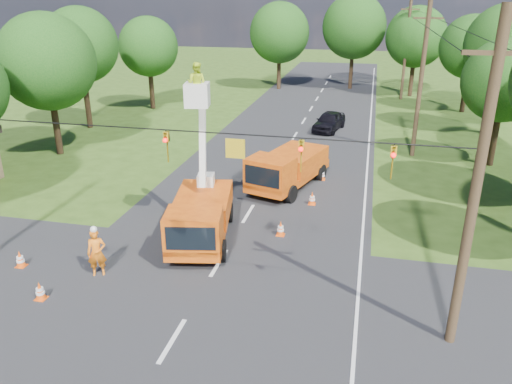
% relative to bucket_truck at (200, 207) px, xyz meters
% --- Properties ---
extents(ground, '(140.00, 140.00, 0.00)m').
position_rel_bucket_truck_xyz_m(ground, '(1.32, 13.21, -1.62)').
color(ground, '#314B16').
rests_on(ground, ground).
extents(road_main, '(12.00, 100.00, 0.06)m').
position_rel_bucket_truck_xyz_m(road_main, '(1.32, 13.21, -1.62)').
color(road_main, black).
rests_on(road_main, ground).
extents(road_cross, '(56.00, 10.00, 0.07)m').
position_rel_bucket_truck_xyz_m(road_cross, '(1.32, -4.79, -1.62)').
color(road_cross, black).
rests_on(road_cross, ground).
extents(edge_line, '(0.12, 90.00, 0.02)m').
position_rel_bucket_truck_xyz_m(edge_line, '(6.92, 13.21, -1.62)').
color(edge_line, silver).
rests_on(edge_line, ground).
extents(bucket_truck, '(3.35, 6.35, 7.68)m').
position_rel_bucket_truck_xyz_m(bucket_truck, '(0.00, 0.00, 0.00)').
color(bucket_truck, orange).
rests_on(bucket_truck, ground).
extents(second_truck, '(3.99, 6.61, 2.33)m').
position_rel_bucket_truck_xyz_m(second_truck, '(2.58, 7.15, -0.40)').
color(second_truck, orange).
rests_on(second_truck, ground).
extents(ground_worker, '(0.84, 0.73, 1.95)m').
position_rel_bucket_truck_xyz_m(ground_worker, '(-2.95, -3.66, -0.64)').
color(ground_worker, orange).
rests_on(ground_worker, ground).
extents(distant_car, '(2.66, 4.67, 1.50)m').
position_rel_bucket_truck_xyz_m(distant_car, '(3.70, 20.62, -0.87)').
color(distant_car, black).
rests_on(distant_car, ground).
extents(traffic_cone_2, '(0.38, 0.38, 0.71)m').
position_rel_bucket_truck_xyz_m(traffic_cone_2, '(3.31, 1.27, -1.26)').
color(traffic_cone_2, '#F3510C').
rests_on(traffic_cone_2, ground).
extents(traffic_cone_3, '(0.38, 0.38, 0.71)m').
position_rel_bucket_truck_xyz_m(traffic_cone_3, '(4.25, 5.15, -1.26)').
color(traffic_cone_3, '#F3510C').
rests_on(traffic_cone_3, ground).
extents(traffic_cone_4, '(0.38, 0.38, 0.71)m').
position_rel_bucket_truck_xyz_m(traffic_cone_4, '(-4.12, -5.65, -1.26)').
color(traffic_cone_4, '#F3510C').
rests_on(traffic_cone_4, ground).
extents(traffic_cone_5, '(0.38, 0.38, 0.71)m').
position_rel_bucket_truck_xyz_m(traffic_cone_5, '(-6.30, -3.81, -1.26)').
color(traffic_cone_5, '#F3510C').
rests_on(traffic_cone_5, ground).
extents(traffic_cone_6, '(0.38, 0.38, 0.71)m').
position_rel_bucket_truck_xyz_m(traffic_cone_6, '(4.38, 8.96, -1.26)').
color(traffic_cone_6, '#F3510C').
rests_on(traffic_cone_6, ground).
extents(pole_right_near, '(1.80, 0.30, 10.00)m').
position_rel_bucket_truck_xyz_m(pole_right_near, '(9.82, -4.79, 3.49)').
color(pole_right_near, '#4C3823').
rests_on(pole_right_near, ground).
extents(pole_right_mid, '(1.80, 0.30, 10.00)m').
position_rel_bucket_truck_xyz_m(pole_right_mid, '(9.82, 15.21, 3.49)').
color(pole_right_mid, '#4C3823').
rests_on(pole_right_mid, ground).
extents(pole_right_far, '(1.80, 0.30, 10.00)m').
position_rel_bucket_truck_xyz_m(pole_right_far, '(9.82, 35.21, 3.49)').
color(pole_right_far, '#4C3823').
rests_on(pole_right_far, ground).
extents(signal_span, '(18.00, 0.29, 1.07)m').
position_rel_bucket_truck_xyz_m(signal_span, '(3.55, -4.79, 4.26)').
color(signal_span, black).
rests_on(signal_span, ground).
extents(tree_left_d, '(6.20, 6.20, 9.24)m').
position_rel_bucket_truck_xyz_m(tree_left_d, '(-13.68, 10.21, 4.51)').
color(tree_left_d, '#382616').
rests_on(tree_left_d, ground).
extents(tree_left_e, '(5.80, 5.80, 9.41)m').
position_rel_bucket_truck_xyz_m(tree_left_e, '(-15.48, 17.21, 4.88)').
color(tree_left_e, '#382616').
rests_on(tree_left_e, ground).
extents(tree_left_f, '(5.40, 5.40, 8.40)m').
position_rel_bucket_truck_xyz_m(tree_left_f, '(-13.48, 25.21, 4.07)').
color(tree_left_f, '#382616').
rests_on(tree_left_f, ground).
extents(tree_right_c, '(5.00, 5.00, 7.83)m').
position_rel_bucket_truck_xyz_m(tree_right_c, '(14.52, 14.21, 3.70)').
color(tree_right_c, '#382616').
rests_on(tree_right_c, ground).
extents(tree_right_d, '(6.00, 6.00, 9.70)m').
position_rel_bucket_truck_xyz_m(tree_right_d, '(16.12, 22.21, 5.06)').
color(tree_right_d, '#382616').
rests_on(tree_right_d, ground).
extents(tree_right_e, '(5.60, 5.60, 8.63)m').
position_rel_bucket_truck_xyz_m(tree_right_e, '(15.12, 30.21, 4.20)').
color(tree_right_e, '#382616').
rests_on(tree_right_e, ground).
extents(tree_far_a, '(6.60, 6.60, 9.50)m').
position_rel_bucket_truck_xyz_m(tree_far_a, '(-3.68, 38.21, 4.57)').
color(tree_far_a, '#382616').
rests_on(tree_far_a, ground).
extents(tree_far_b, '(7.00, 7.00, 10.32)m').
position_rel_bucket_truck_xyz_m(tree_far_b, '(4.32, 40.21, 5.19)').
color(tree_far_b, '#382616').
rests_on(tree_far_b, ground).
extents(tree_far_c, '(6.20, 6.20, 9.18)m').
position_rel_bucket_truck_xyz_m(tree_far_c, '(10.82, 37.21, 4.45)').
color(tree_far_c, '#382616').
rests_on(tree_far_c, ground).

